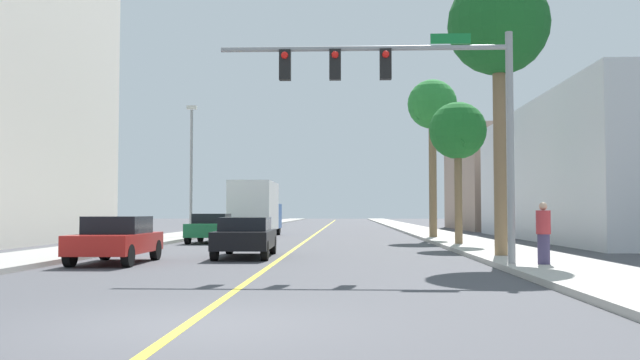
{
  "coord_description": "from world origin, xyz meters",
  "views": [
    {
      "loc": [
        2.18,
        -9.07,
        1.54
      ],
      "look_at": [
        1.1,
        17.49,
        2.79
      ],
      "focal_mm": 37.65,
      "sensor_mm": 36.0,
      "label": 1
    }
  ],
  "objects_px": {
    "car_green": "(211,228)",
    "palm_mid": "(458,133)",
    "traffic_signal_mast": "(413,92)",
    "delivery_truck": "(256,208)",
    "palm_near": "(498,28)",
    "pedestrian": "(543,233)",
    "car_red": "(116,239)",
    "street_lamp": "(191,163)",
    "car_black": "(246,236)",
    "palm_far": "(432,108)"
  },
  "relations": [
    {
      "from": "pedestrian",
      "to": "palm_mid",
      "type": "bearing_deg",
      "value": -49.7
    },
    {
      "from": "car_black",
      "to": "palm_near",
      "type": "bearing_deg",
      "value": -8.75
    },
    {
      "from": "traffic_signal_mast",
      "to": "pedestrian",
      "type": "xyz_separation_m",
      "value": [
        3.39,
        -0.31,
        -3.86
      ]
    },
    {
      "from": "car_black",
      "to": "pedestrian",
      "type": "relative_size",
      "value": 2.78
    },
    {
      "from": "car_black",
      "to": "car_green",
      "type": "distance_m",
      "value": 10.76
    },
    {
      "from": "palm_mid",
      "to": "palm_far",
      "type": "height_order",
      "value": "palm_far"
    },
    {
      "from": "palm_near",
      "to": "car_red",
      "type": "distance_m",
      "value": 13.7
    },
    {
      "from": "delivery_truck",
      "to": "car_red",
      "type": "bearing_deg",
      "value": -94.1
    },
    {
      "from": "car_red",
      "to": "pedestrian",
      "type": "height_order",
      "value": "pedestrian"
    },
    {
      "from": "palm_near",
      "to": "car_black",
      "type": "xyz_separation_m",
      "value": [
        -8.33,
        0.97,
        -6.74
      ]
    },
    {
      "from": "car_green",
      "to": "palm_far",
      "type": "bearing_deg",
      "value": -159.37
    },
    {
      "from": "traffic_signal_mast",
      "to": "palm_far",
      "type": "distance_m",
      "value": 19.14
    },
    {
      "from": "palm_mid",
      "to": "car_black",
      "type": "xyz_separation_m",
      "value": [
        -8.27,
        -6.77,
        -4.27
      ]
    },
    {
      "from": "street_lamp",
      "to": "palm_near",
      "type": "distance_m",
      "value": 21.54
    },
    {
      "from": "car_red",
      "to": "street_lamp",
      "type": "bearing_deg",
      "value": -84.35
    },
    {
      "from": "street_lamp",
      "to": "palm_far",
      "type": "distance_m",
      "value": 13.97
    },
    {
      "from": "palm_near",
      "to": "car_red",
      "type": "xyz_separation_m",
      "value": [
        -11.79,
        -1.83,
        -6.74
      ]
    },
    {
      "from": "palm_near",
      "to": "car_red",
      "type": "relative_size",
      "value": 2.31
    },
    {
      "from": "car_green",
      "to": "car_red",
      "type": "relative_size",
      "value": 0.98
    },
    {
      "from": "palm_far",
      "to": "car_black",
      "type": "relative_size",
      "value": 1.91
    },
    {
      "from": "pedestrian",
      "to": "car_green",
      "type": "bearing_deg",
      "value": -12.74
    },
    {
      "from": "car_green",
      "to": "palm_mid",
      "type": "bearing_deg",
      "value": 163.4
    },
    {
      "from": "traffic_signal_mast",
      "to": "car_red",
      "type": "bearing_deg",
      "value": 170.57
    },
    {
      "from": "street_lamp",
      "to": "pedestrian",
      "type": "bearing_deg",
      "value": -54.56
    },
    {
      "from": "traffic_signal_mast",
      "to": "car_red",
      "type": "relative_size",
      "value": 2.05
    },
    {
      "from": "palm_near",
      "to": "palm_far",
      "type": "xyz_separation_m",
      "value": [
        -0.18,
        15.48,
        -0.19
      ]
    },
    {
      "from": "car_red",
      "to": "palm_mid",
      "type": "bearing_deg",
      "value": -141.5
    },
    {
      "from": "palm_mid",
      "to": "pedestrian",
      "type": "bearing_deg",
      "value": -88.16
    },
    {
      "from": "car_black",
      "to": "pedestrian",
      "type": "distance_m",
      "value": 9.77
    },
    {
      "from": "street_lamp",
      "to": "palm_far",
      "type": "height_order",
      "value": "palm_far"
    },
    {
      "from": "street_lamp",
      "to": "car_green",
      "type": "height_order",
      "value": "street_lamp"
    },
    {
      "from": "palm_mid",
      "to": "pedestrian",
      "type": "xyz_separation_m",
      "value": [
        0.36,
        -11.33,
        -4.03
      ]
    },
    {
      "from": "palm_far",
      "to": "pedestrian",
      "type": "xyz_separation_m",
      "value": [
        0.48,
        -19.07,
        -6.31
      ]
    },
    {
      "from": "palm_mid",
      "to": "delivery_truck",
      "type": "distance_m",
      "value": 15.81
    },
    {
      "from": "palm_mid",
      "to": "car_red",
      "type": "relative_size",
      "value": 1.58
    },
    {
      "from": "palm_near",
      "to": "delivery_truck",
      "type": "height_order",
      "value": "palm_near"
    },
    {
      "from": "palm_far",
      "to": "car_black",
      "type": "xyz_separation_m",
      "value": [
        -8.15,
        -14.51,
        -6.55
      ]
    },
    {
      "from": "palm_near",
      "to": "car_green",
      "type": "height_order",
      "value": "palm_near"
    },
    {
      "from": "palm_mid",
      "to": "car_black",
      "type": "bearing_deg",
      "value": -140.71
    },
    {
      "from": "street_lamp",
      "to": "car_red",
      "type": "xyz_separation_m",
      "value": [
        2.01,
        -18.07,
        -3.58
      ]
    },
    {
      "from": "traffic_signal_mast",
      "to": "delivery_truck",
      "type": "bearing_deg",
      "value": 108.26
    },
    {
      "from": "traffic_signal_mast",
      "to": "palm_far",
      "type": "height_order",
      "value": "palm_far"
    },
    {
      "from": "palm_near",
      "to": "car_black",
      "type": "height_order",
      "value": "palm_near"
    },
    {
      "from": "traffic_signal_mast",
      "to": "car_red",
      "type": "xyz_separation_m",
      "value": [
        -8.71,
        1.45,
        -4.1
      ]
    },
    {
      "from": "street_lamp",
      "to": "car_green",
      "type": "bearing_deg",
      "value": -66.28
    },
    {
      "from": "street_lamp",
      "to": "palm_mid",
      "type": "relative_size",
      "value": 1.21
    },
    {
      "from": "palm_near",
      "to": "car_black",
      "type": "relative_size",
      "value": 1.99
    },
    {
      "from": "palm_far",
      "to": "car_green",
      "type": "distance_m",
      "value": 13.83
    },
    {
      "from": "car_black",
      "to": "car_green",
      "type": "xyz_separation_m",
      "value": [
        -3.27,
        10.25,
        0.02
      ]
    },
    {
      "from": "traffic_signal_mast",
      "to": "car_green",
      "type": "bearing_deg",
      "value": 120.43
    }
  ]
}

